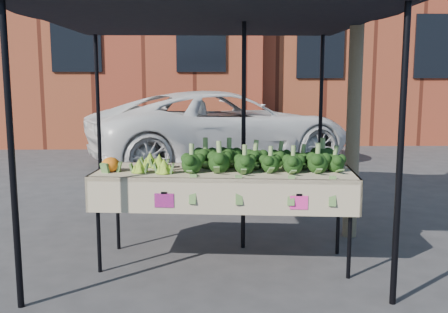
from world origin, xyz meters
TOP-DOWN VIEW (x-y plane):
  - ground at (0.00, 0.00)m, footprint 90.00×90.00m
  - table at (-0.10, 0.07)m, footprint 2.46×1.00m
  - canopy at (-0.25, 0.58)m, footprint 3.16×3.16m
  - broccoli_heap at (0.26, 0.10)m, footprint 1.53×0.56m
  - romanesco_cluster at (-0.77, 0.11)m, footprint 0.42×0.56m
  - cauliflower_pair at (-1.15, 0.02)m, footprint 0.19×0.19m
  - vehicle at (-0.02, 5.79)m, footprint 2.33×2.87m
  - street_tree at (1.32, 0.88)m, footprint 2.24×2.24m
  - building_right at (7.00, 12.50)m, footprint 12.00×8.00m

SIDE VIEW (x-z plane):
  - ground at x=0.00m, z-range 0.00..0.00m
  - table at x=-0.10m, z-range 0.00..0.90m
  - cauliflower_pair at x=-1.15m, z-range 0.90..1.07m
  - romanesco_cluster at x=-0.77m, z-range 0.90..1.09m
  - broccoli_heap at x=0.26m, z-range 0.90..1.15m
  - canopy at x=-0.25m, z-range 0.00..2.74m
  - street_tree at x=1.32m, z-range 0.00..4.42m
  - vehicle at x=-0.02m, z-range 0.00..5.39m
  - building_right at x=7.00m, z-range 0.00..8.50m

